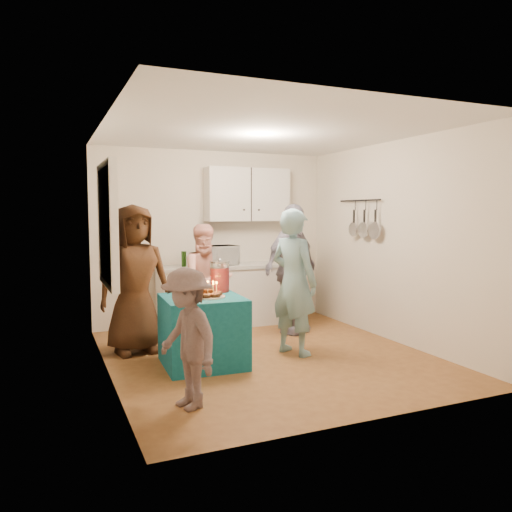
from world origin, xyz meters
name	(u,v)px	position (x,y,z in m)	size (l,w,h in m)	color
floor	(268,356)	(0.00, 0.00, 0.00)	(4.00, 4.00, 0.00)	brown
ceiling	(268,131)	(0.00, 0.00, 2.60)	(4.00, 4.00, 0.00)	white
back_wall	(213,238)	(0.00, 2.00, 1.30)	(3.60, 3.60, 0.00)	silver
left_wall	(106,250)	(-1.80, 0.00, 1.30)	(4.00, 4.00, 0.00)	silver
right_wall	(394,242)	(1.80, 0.00, 1.30)	(4.00, 4.00, 0.00)	silver
window_night	(105,225)	(-1.77, 0.30, 1.55)	(0.04, 1.00, 1.20)	black
counter	(233,296)	(0.20, 1.70, 0.43)	(2.20, 0.58, 0.86)	white
countertop	(233,266)	(0.20, 1.70, 0.89)	(2.24, 0.62, 0.05)	beige
upper_cabinet	(247,195)	(0.50, 1.85, 1.95)	(1.30, 0.30, 0.80)	white
pot_rack	(358,218)	(1.72, 0.70, 1.60)	(0.12, 1.00, 0.60)	black
microwave	(219,255)	(-0.02, 1.70, 1.05)	(0.52, 0.35, 0.29)	white
party_table	(203,331)	(-0.80, -0.04, 0.38)	(0.85, 0.85, 0.76)	#105B6C
donut_cake	(208,289)	(-0.76, -0.09, 0.85)	(0.38, 0.38, 0.18)	#381C0C
punch_jar	(220,277)	(-0.51, 0.22, 0.93)	(0.22, 0.22, 0.34)	red
man_birthday	(294,282)	(0.32, -0.04, 0.86)	(0.63, 0.41, 1.73)	#81AFBC
woman_back_left	(135,279)	(-1.40, 0.76, 0.89)	(0.87, 0.57, 1.78)	brown
woman_back_center	(207,280)	(-0.36, 1.22, 0.76)	(0.74, 0.58, 1.52)	#FC8C83
woman_back_right	(292,269)	(0.78, 0.91, 0.90)	(1.06, 0.44, 1.80)	#161035
child_near_left	(187,338)	(-1.28, -1.15, 0.61)	(0.79, 0.45, 1.21)	#564546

